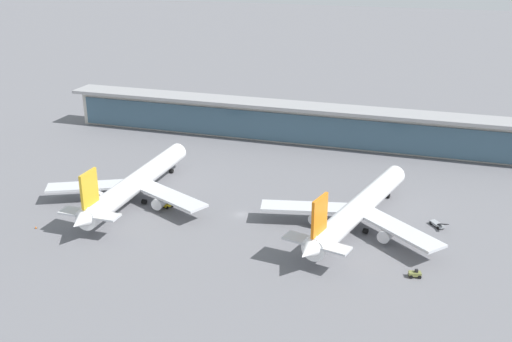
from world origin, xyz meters
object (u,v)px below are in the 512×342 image
Objects in this scene: airliner_centre_stand at (358,209)px; safety_cone_alpha at (36,227)px; service_truck_near_nose_yellow at (168,205)px; airliner_left_stand at (136,183)px; service_truck_mid_apron_grey at (438,224)px; safety_cone_bravo at (75,224)px; service_truck_under_wing_olive at (415,274)px.

safety_cone_alpha is (-83.06, -26.89, -5.35)m from airliner_centre_stand.
airliner_left_stand is at bearing 170.75° from service_truck_near_nose_yellow.
service_truck_mid_apron_grey reaches higher than safety_cone_bravo.
service_truck_mid_apron_grey is 109.57m from safety_cone_alpha.
safety_cone_bravo is at bearing 30.99° from safety_cone_alpha.
airliner_centre_stand is 20.81× the size of service_truck_under_wing_olive.
safety_cone_bravo is (-8.28, -20.14, -5.35)m from airliner_left_stand.
service_truck_mid_apron_grey is at bearing 19.55° from airliner_centre_stand.
service_truck_near_nose_yellow is 0.53× the size of service_truck_mid_apron_grey.
airliner_centre_stand is (65.96, 1.46, 0.00)m from airliner_left_stand.
service_truck_under_wing_olive is at bearing -14.30° from service_truck_near_nose_yellow.
service_truck_near_nose_yellow is 73.97m from service_truck_under_wing_olive.
safety_cone_bravo is at bearing -136.81° from service_truck_near_nose_yellow.
service_truck_under_wing_olive is (16.95, -21.56, -4.79)m from airliner_centre_stand.
airliner_left_stand reaches higher than service_truck_near_nose_yellow.
airliner_left_stand is 85.45m from service_truck_under_wing_olive.
service_truck_near_nose_yellow is at bearing 39.81° from safety_cone_alpha.
airliner_centre_stand is 22.80m from service_truck_mid_apron_grey.
service_truck_mid_apron_grey is 8.84× the size of safety_cone_bravo.
service_truck_under_wing_olive is 91.19m from safety_cone_bravo.
service_truck_under_wing_olive is 100.15m from safety_cone_alpha.
airliner_left_stand is 21.00× the size of service_truck_under_wing_olive.
service_truck_mid_apron_grey is 8.84× the size of safety_cone_alpha.
airliner_centre_stand reaches higher than service_truck_under_wing_olive.
service_truck_mid_apron_grey is (20.99, 7.46, -4.86)m from airliner_centre_stand.
service_truck_under_wing_olive is at bearing -51.84° from airliner_centre_stand.
service_truck_near_nose_yellow reaches higher than safety_cone_bravo.
safety_cone_alpha is (-17.09, -25.44, -5.35)m from airliner_left_stand.
airliner_centre_stand reaches higher than safety_cone_alpha.
service_truck_under_wing_olive is at bearing -97.93° from service_truck_mid_apron_grey.
service_truck_mid_apron_grey is at bearing 82.07° from service_truck_under_wing_olive.
airliner_centre_stand is 20.19× the size of service_truck_near_nose_yellow.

